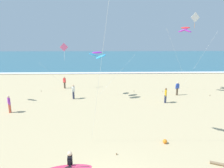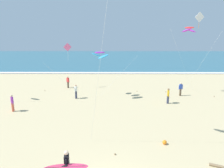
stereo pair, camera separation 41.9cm
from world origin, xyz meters
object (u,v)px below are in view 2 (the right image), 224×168
Objects in this scene: kite_arc_scarlet_high at (189,30)px; beach_ball at (165,142)px; kite_diamond_rose_near at (67,49)px; bystander_white_top at (76,91)px; bystander_purple_top at (12,103)px; kite_diamond_ivory_mid at (198,20)px; bystander_blue_top at (181,89)px; bystander_yellow_top at (168,96)px; surfer_lead at (66,166)px; bystander_red_top at (68,82)px; kite_arc_violet_low at (100,55)px.

kite_arc_scarlet_high is 15.43m from beach_ball.
kite_diamond_rose_near is 0.76× the size of kite_arc_scarlet_high.
bystander_white_top is 6.39m from bystander_purple_top.
kite_diamond_ivory_mid is 16.80m from beach_ball.
bystander_blue_top is at bearing 5.34° from bystander_white_top.
kite_diamond_rose_near reaches higher than bystander_yellow_top.
surfer_lead is 21.77m from kite_diamond_ivory_mid.
bystander_purple_top reaches higher than beach_ball.
kite_diamond_rose_near is 16.30m from kite_diamond_ivory_mid.
surfer_lead is 1.25× the size of bystander_red_top.
bystander_white_top is (-14.10, -3.37, -7.77)m from kite_diamond_ivory_mid.
bystander_white_top reaches higher than beach_ball.
bystander_yellow_top is (11.51, -6.07, -4.36)m from kite_diamond_rose_near.
kite_diamond_ivory_mid is 5.99× the size of bystander_blue_top.
kite_diamond_ivory_mid is 5.99× the size of bystander_yellow_top.
kite_arc_violet_low is at bearing 114.95° from beach_ball.
kite_arc_violet_low reaches higher than bystander_blue_top.
surfer_lead reaches higher than bystander_blue_top.
bystander_white_top is at bearing -174.66° from bystander_blue_top.
bystander_yellow_top is 5.68× the size of beach_ball.
bystander_white_top is at bearing 127.80° from beach_ball.
beach_ball is at bearing -114.28° from kite_arc_scarlet_high.
surfer_lead is 11.60m from bystander_purple_top.
bystander_blue_top is 1.00× the size of bystander_purple_top.
kite_diamond_rose_near is 3.74× the size of bystander_white_top.
bystander_purple_top is at bearing 155.79° from beach_ball.
bystander_yellow_top reaches higher than beach_ball.
bystander_red_top is (-16.04, 1.27, -7.77)m from kite_diamond_ivory_mid.
bystander_white_top is at bearing -166.54° from kite_diamond_ivory_mid.
surfer_lead is 6.50m from beach_ball.
beach_ball is (-6.74, -12.87, -8.44)m from kite_diamond_ivory_mid.
kite_arc_violet_low is at bearing -41.20° from bystander_red_top.
kite_diamond_rose_near is 4.37m from bystander_red_top.
bystander_red_top is at bearing 173.21° from kite_arc_scarlet_high.
surfer_lead is 13.26m from bystander_white_top.
beach_ball is (-4.53, -10.61, -0.67)m from bystander_blue_top.
surfer_lead is 0.33× the size of kite_diamond_rose_near.
kite_arc_violet_low is 3.50× the size of bystander_blue_top.
bystander_purple_top is 5.68× the size of beach_ball.
bystander_blue_top is 5.68× the size of beach_ball.
bystander_purple_top is at bearing -163.49° from bystander_blue_top.
bystander_purple_top is at bearing -171.16° from bystander_yellow_top.
kite_arc_scarlet_high is at bearing 12.52° from bystander_white_top.
bystander_white_top and bystander_yellow_top have the same top height.
kite_arc_violet_low is 8.39m from bystander_yellow_top.
bystander_yellow_top is at bearing 73.47° from beach_ball.
bystander_purple_top is (-3.12, -8.56, 0.00)m from bystander_red_top.
kite_arc_scarlet_high is 16.40m from bystander_red_top.
beach_ball is (-2.34, -7.88, -0.67)m from bystander_yellow_top.
kite_diamond_rose_near reaches higher than bystander_blue_top.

